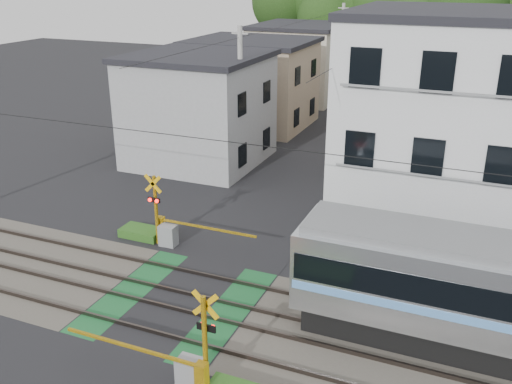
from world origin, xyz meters
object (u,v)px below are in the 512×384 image
at_px(apartment_block, 472,129).
at_px(pedestrian, 370,104).
at_px(crossing_signal_far, 167,229).
at_px(crossing_signal_near, 192,367).

relative_size(apartment_block, pedestrian, 6.65).
bearing_deg(crossing_signal_far, apartment_block, 27.78).
bearing_deg(pedestrian, crossing_signal_far, 85.87).
bearing_deg(crossing_signal_far, crossing_signal_near, -54.71).
height_order(apartment_block, pedestrian, apartment_block).
bearing_deg(crossing_signal_near, apartment_block, 65.78).
relative_size(crossing_signal_near, pedestrian, 3.09).
relative_size(crossing_signal_near, apartment_block, 0.46).
bearing_deg(pedestrian, crossing_signal_near, 96.11).
bearing_deg(apartment_block, crossing_signal_far, -152.22).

